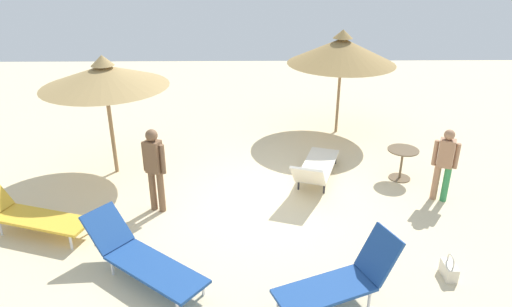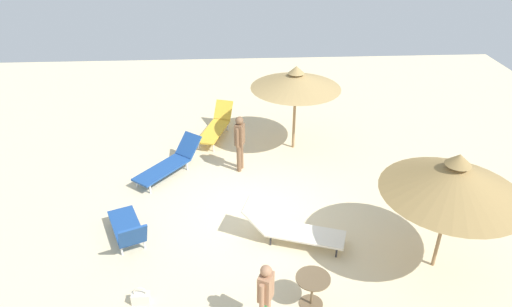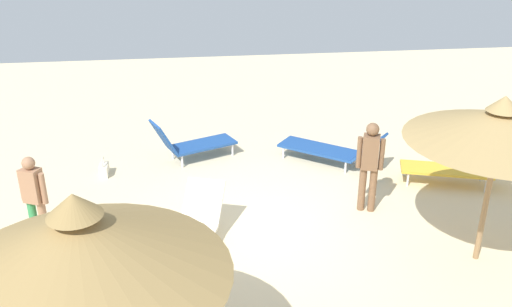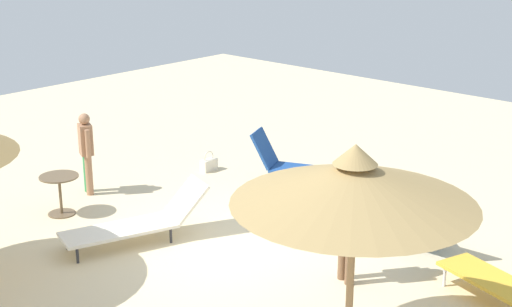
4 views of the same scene
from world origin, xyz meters
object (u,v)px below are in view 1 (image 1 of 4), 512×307
Objects in this scene: person_standing_front at (154,165)px; handbag at (449,270)px; parasol_umbrella_edge at (104,76)px; parasol_umbrella_far_left at (342,51)px; person_standing_far_right at (445,161)px; lounge_chair_near_left at (141,257)px; side_table_round at (402,159)px; lounge_chair_center at (316,168)px; lounge_chair_near_right at (343,278)px; lounge_chair_back at (29,214)px.

person_standing_front is 5.34m from handbag.
handbag is (6.09, -3.75, -2.08)m from parasol_umbrella_edge.
person_standing_far_right is at bearing -68.94° from parasol_umbrella_far_left.
lounge_chair_near_left reaches higher than handbag.
parasol_umbrella_edge is 3.83× the size of side_table_round.
lounge_chair_center is 1.90m from side_table_round.
handbag is at bearing -0.99° from lounge_chair_near_left.
lounge_chair_center reaches higher than side_table_round.
parasol_umbrella_far_left is at bearing 44.34° from person_standing_front.
lounge_chair_center is 3.42m from person_standing_front.
person_standing_far_right is at bearing -11.38° from parasol_umbrella_edge.
lounge_chair_near_left is 5.25× the size of handbag.
person_standing_front reaches higher than person_standing_far_right.
person_standing_front is at bearing -53.74° from parasol_umbrella_edge.
lounge_chair_near_right is 3.85m from person_standing_far_right.
parasol_umbrella_far_left is at bearing 23.67° from parasol_umbrella_edge.
lounge_chair_near_left is 5.93m from side_table_round.
person_standing_far_right reaches higher than lounge_chair_near_right.
lounge_chair_near_right is (-1.06, -6.63, -1.80)m from parasol_umbrella_far_left.
parasol_umbrella_far_left is at bearing 56.17° from lounge_chair_near_left.
parasol_umbrella_edge reaches higher than lounge_chair_near_right.
lounge_chair_back reaches higher than lounge_chair_center.
parasol_umbrella_far_left is 3.63m from lounge_chair_center.
lounge_chair_near_left is 3.04m from lounge_chair_near_right.
parasol_umbrella_edge is 3.16m from lounge_chair_back.
lounge_chair_near_right reaches higher than side_table_round.
parasol_umbrella_far_left is 7.49m from lounge_chair_near_left.
person_standing_front is at bearing -161.24° from lounge_chair_center.
parasol_umbrella_far_left is 4.01× the size of side_table_round.
parasol_umbrella_edge is at bearing -156.33° from parasol_umbrella_far_left.
lounge_chair_near_right is 1.87m from handbag.
parasol_umbrella_far_left is 6.95m from lounge_chair_near_right.
lounge_chair_back is 7.12m from handbag.
lounge_chair_near_right reaches higher than lounge_chair_back.
parasol_umbrella_far_left is 1.05× the size of parasol_umbrella_edge.
parasol_umbrella_far_left reaches higher than person_standing_front.
parasol_umbrella_edge is 1.76× the size of person_standing_far_right.
person_standing_far_right is (1.44, -3.73, -1.36)m from parasol_umbrella_far_left.
person_standing_far_right is (2.49, 2.90, 0.44)m from lounge_chair_near_right.
lounge_chair_center is at bearing 44.81° from lounge_chair_near_left.
lounge_chair_center is at bearing -174.81° from side_table_round.
side_table_round is (0.93, -2.79, -1.74)m from parasol_umbrella_far_left.
side_table_round is at bearing 33.04° from lounge_chair_near_left.
parasol_umbrella_far_left reaches higher than side_table_round.
lounge_chair_back is 1.32× the size of person_standing_front.
lounge_chair_near_right is at bearing -19.65° from lounge_chair_back.
parasol_umbrella_edge is 4.32m from lounge_chair_near_left.
lounge_chair_near_right is at bearing -99.05° from parasol_umbrella_far_left.
parasol_umbrella_far_left is at bearing 111.06° from person_standing_far_right.
lounge_chair_center is (4.42, -0.61, -1.87)m from parasol_umbrella_edge.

